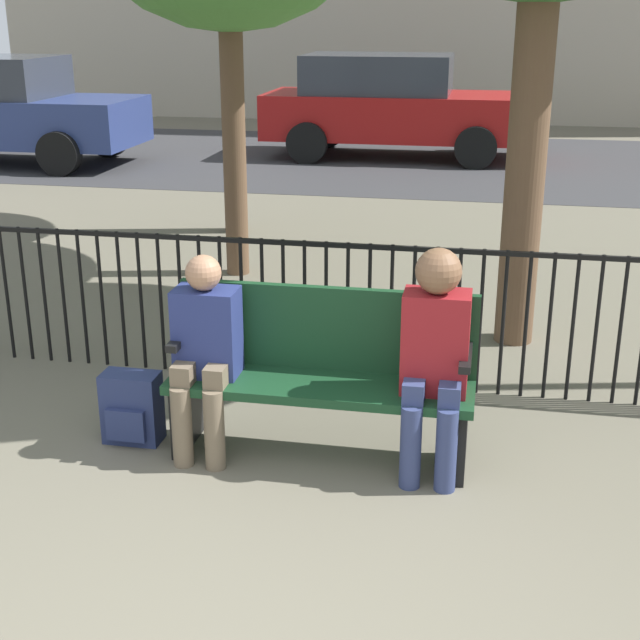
% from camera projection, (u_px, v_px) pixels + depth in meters
% --- Properties ---
extents(park_bench, '(1.64, 0.45, 0.92)m').
position_uv_depth(park_bench, '(323.00, 369.00, 4.81)').
color(park_bench, '#14381E').
rests_on(park_bench, ground).
extents(seated_person_0, '(0.34, 0.39, 1.12)m').
position_uv_depth(seated_person_0, '(205.00, 346.00, 4.75)').
color(seated_person_0, brown).
rests_on(seated_person_0, ground).
extents(seated_person_1, '(0.34, 0.39, 1.22)m').
position_uv_depth(seated_person_1, '(435.00, 350.00, 4.52)').
color(seated_person_1, navy).
rests_on(seated_person_1, ground).
extents(backpack, '(0.32, 0.21, 0.41)m').
position_uv_depth(backpack, '(132.00, 409.00, 5.02)').
color(backpack, navy).
rests_on(backpack, ground).
extents(fence_railing, '(9.01, 0.03, 0.95)m').
position_uv_depth(fence_railing, '(348.00, 302.00, 5.68)').
color(fence_railing, black).
rests_on(fence_railing, ground).
extents(street_surface, '(24.00, 6.00, 0.01)m').
position_uv_depth(street_surface, '(438.00, 162.00, 14.14)').
color(street_surface, '#333335').
rests_on(street_surface, ground).
extents(parked_car_1, '(4.20, 1.94, 1.62)m').
position_uv_depth(parked_car_1, '(391.00, 105.00, 14.32)').
color(parked_car_1, maroon).
rests_on(parked_car_1, ground).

